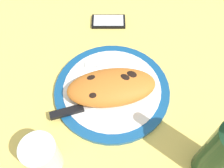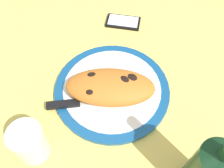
# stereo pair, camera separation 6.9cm
# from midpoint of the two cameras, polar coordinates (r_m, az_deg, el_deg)

# --- Properties ---
(ground_plane) EXTENTS (1.50, 1.50, 0.03)m
(ground_plane) POSITION_cam_midpoint_polar(r_m,az_deg,el_deg) (0.73, -2.69, -2.42)
(ground_plane) COLOR #EACC60
(plate) EXTENTS (0.33, 0.33, 0.02)m
(plate) POSITION_cam_midpoint_polar(r_m,az_deg,el_deg) (0.71, -2.76, -1.47)
(plate) COLOR navy
(plate) RESTS_ON ground_plane
(calzone) EXTENTS (0.26, 0.17, 0.06)m
(calzone) POSITION_cam_midpoint_polar(r_m,az_deg,el_deg) (0.67, -2.64, -0.94)
(calzone) COLOR orange
(calzone) RESTS_ON plate
(fork) EXTENTS (0.16, 0.04, 0.00)m
(fork) POSITION_cam_midpoint_polar(r_m,az_deg,el_deg) (0.76, -4.05, 4.52)
(fork) COLOR silver
(fork) RESTS_ON plate
(knife) EXTENTS (0.21, 0.10, 0.01)m
(knife) POSITION_cam_midpoint_polar(r_m,az_deg,el_deg) (0.68, -10.50, -5.82)
(knife) COLOR silver
(knife) RESTS_ON plate
(smartphone) EXTENTS (0.12, 0.07, 0.01)m
(smartphone) POSITION_cam_midpoint_polar(r_m,az_deg,el_deg) (0.90, -3.05, 13.86)
(smartphone) COLOR black
(smartphone) RESTS_ON ground_plane
(water_glass) EXTENTS (0.08, 0.08, 0.10)m
(water_glass) POSITION_cam_midpoint_polar(r_m,az_deg,el_deg) (0.62, -18.65, -15.69)
(water_glass) COLOR silver
(water_glass) RESTS_ON ground_plane
(wine_bottle) EXTENTS (0.08, 0.08, 0.27)m
(wine_bottle) POSITION_cam_midpoint_polar(r_m,az_deg,el_deg) (0.56, 20.84, -14.48)
(wine_bottle) COLOR #14381E
(wine_bottle) RESTS_ON ground_plane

